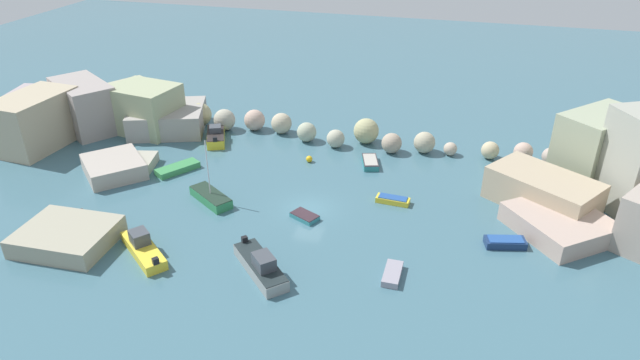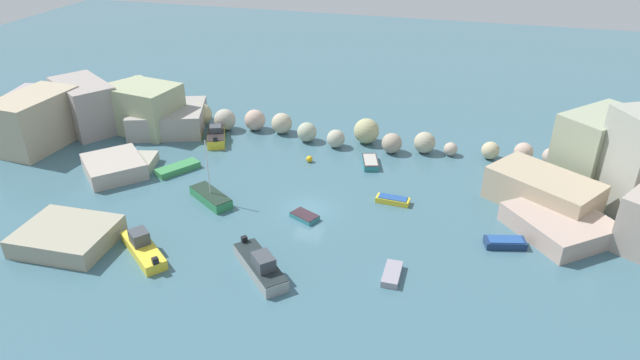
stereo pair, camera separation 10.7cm
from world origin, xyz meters
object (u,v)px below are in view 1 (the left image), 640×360
(moored_boat_5, at_px, (370,162))
(moored_boat_6, at_px, (505,242))
(channel_buoy, at_px, (309,159))
(moored_boat_7, at_px, (261,266))
(moored_boat_4, at_px, (393,200))
(moored_boat_11, at_px, (305,216))
(moored_boat_10, at_px, (63,222))
(moored_boat_1, at_px, (392,274))
(moored_boat_8, at_px, (216,136))
(moored_boat_9, at_px, (143,248))
(moored_boat_3, at_px, (535,178))
(stone_dock, at_px, (67,236))
(moored_boat_0, at_px, (178,168))
(moored_boat_2, at_px, (211,197))

(moored_boat_5, bearing_deg, moored_boat_6, -147.35)
(channel_buoy, relative_size, moored_boat_7, 0.12)
(moored_boat_6, bearing_deg, moored_boat_5, -54.63)
(moored_boat_4, relative_size, moored_boat_11, 1.13)
(channel_buoy, xyz_separation_m, moored_boat_4, (9.60, -5.87, -0.05))
(moored_boat_6, bearing_deg, moored_boat_10, -2.96)
(moored_boat_1, bearing_deg, moored_boat_8, 50.75)
(moored_boat_1, distance_m, moored_boat_9, 19.17)
(moored_boat_3, xyz_separation_m, moored_boat_9, (-29.91, -20.92, 0.27))
(moored_boat_6, relative_size, moored_boat_8, 0.66)
(stone_dock, relative_size, moored_boat_0, 1.59)
(moored_boat_7, distance_m, moored_boat_9, 9.61)
(stone_dock, distance_m, moored_boat_4, 27.37)
(moored_boat_5, distance_m, moored_boat_11, 12.07)
(moored_boat_7, bearing_deg, moored_boat_2, 178.67)
(moored_boat_2, bearing_deg, channel_buoy, -87.74)
(moored_boat_2, distance_m, moored_boat_7, 11.78)
(moored_boat_10, bearing_deg, moored_boat_9, -69.91)
(channel_buoy, xyz_separation_m, moored_boat_2, (-6.24, -10.09, 0.13))
(moored_boat_0, distance_m, moored_boat_4, 21.62)
(moored_boat_10, xyz_separation_m, moored_boat_11, (19.14, 6.59, -0.13))
(moored_boat_1, xyz_separation_m, moored_boat_2, (-17.51, 6.39, 0.20))
(moored_boat_5, xyz_separation_m, moored_boat_9, (-13.90, -19.94, 0.27))
(moored_boat_9, distance_m, moored_boat_11, 13.42)
(stone_dock, bearing_deg, moored_boat_5, 45.00)
(moored_boat_2, relative_size, moored_boat_6, 1.78)
(moored_boat_1, bearing_deg, moored_boat_0, 65.01)
(moored_boat_0, relative_size, moored_boat_2, 0.74)
(channel_buoy, relative_size, moored_boat_10, 0.17)
(moored_boat_7, distance_m, moored_boat_11, 8.14)
(channel_buoy, bearing_deg, moored_boat_2, -121.73)
(moored_boat_3, relative_size, moored_boat_5, 1.02)
(moored_boat_6, bearing_deg, stone_dock, 1.32)
(moored_boat_5, bearing_deg, moored_boat_2, 115.08)
(stone_dock, distance_m, moored_boat_8, 21.73)
(moored_boat_6, bearing_deg, moored_boat_1, 24.34)
(moored_boat_5, bearing_deg, moored_boat_0, 93.09)
(moored_boat_0, height_order, moored_boat_5, moored_boat_5)
(channel_buoy, xyz_separation_m, moored_boat_11, (2.75, -10.56, -0.12))
(channel_buoy, bearing_deg, moored_boat_10, -133.70)
(moored_boat_1, height_order, moored_boat_7, moored_boat_7)
(moored_boat_4, height_order, moored_boat_6, moored_boat_6)
(moored_boat_2, relative_size, moored_boat_4, 1.97)
(channel_buoy, distance_m, moored_boat_6, 21.76)
(moored_boat_2, bearing_deg, moored_boat_7, 167.45)
(moored_boat_0, relative_size, moored_boat_10, 1.10)
(channel_buoy, bearing_deg, moored_boat_6, -27.88)
(channel_buoy, height_order, moored_boat_4, channel_buoy)
(moored_boat_3, bearing_deg, moored_boat_1, 92.32)
(moored_boat_10, bearing_deg, moored_boat_4, -34.89)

